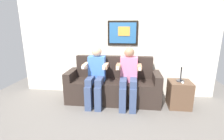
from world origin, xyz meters
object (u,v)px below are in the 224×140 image
at_px(couch, 113,86).
at_px(person_on_left, 96,74).
at_px(person_on_right, 129,75).
at_px(table_lamp, 182,62).
at_px(spare_remote_on_table, 182,82).
at_px(side_table_right, 179,94).

bearing_deg(couch, person_on_left, -151.60).
distance_m(person_on_right, table_lamp, 0.99).
relative_size(person_on_right, spare_remote_on_table, 8.54).
distance_m(couch, person_on_left, 0.46).
distance_m(person_on_right, side_table_right, 1.02).
bearing_deg(person_on_left, table_lamp, 2.76).
bearing_deg(table_lamp, person_on_right, -175.46).
height_order(person_on_left, spare_remote_on_table, person_on_left).
xyz_separation_m(person_on_right, side_table_right, (0.96, 0.06, -0.36)).
xyz_separation_m(person_on_left, side_table_right, (1.58, 0.06, -0.36)).
relative_size(couch, side_table_right, 3.67).
distance_m(person_on_left, side_table_right, 1.62).
distance_m(couch, person_on_right, 0.46).
distance_m(person_on_left, person_on_right, 0.62).
bearing_deg(side_table_right, person_on_right, -176.33).
height_order(couch, person_on_left, person_on_left).
distance_m(person_on_left, spare_remote_on_table, 1.59).
bearing_deg(table_lamp, spare_remote_on_table, -75.45).
relative_size(couch, spare_remote_on_table, 14.11).
xyz_separation_m(person_on_left, spare_remote_on_table, (1.59, 0.02, -0.10)).
distance_m(couch, spare_remote_on_table, 1.30).
bearing_deg(spare_remote_on_table, side_table_right, 103.82).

